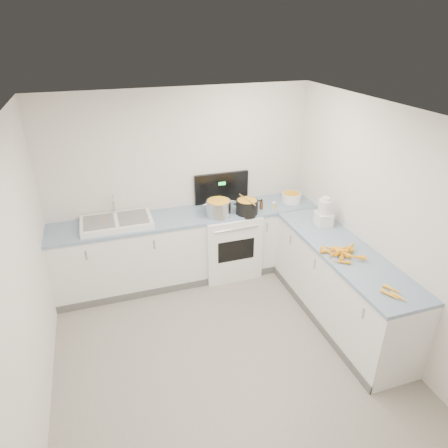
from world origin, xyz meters
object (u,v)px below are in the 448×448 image
object	(u,v)px
steel_pot	(219,209)
extract_bottle	(261,205)
stove	(228,240)
sink	(117,222)
food_processor	(324,213)
spice_jar	(274,206)
black_pot	(247,207)
mixing_bowl	(291,197)

from	to	relation	value
steel_pot	extract_bottle	size ratio (longest dim) A/B	2.71
stove	steel_pot	world-z (taller)	stove
stove	sink	size ratio (longest dim) A/B	1.58
stove	food_processor	distance (m)	1.39
extract_bottle	spice_jar	bearing A→B (deg)	-15.01
sink	extract_bottle	bearing A→B (deg)	-3.76
stove	black_pot	xyz separation A→B (m)	(0.20, -0.17, 0.55)
black_pot	steel_pot	bearing A→B (deg)	174.35
steel_pot	black_pot	distance (m)	0.38
mixing_bowl	food_processor	size ratio (longest dim) A/B	0.73
sink	black_pot	xyz separation A→B (m)	(1.65, -0.19, 0.04)
steel_pot	food_processor	distance (m)	1.32
stove	steel_pot	bearing A→B (deg)	-142.45
sink	spice_jar	world-z (taller)	sink
steel_pot	food_processor	size ratio (longest dim) A/B	0.88
black_pot	food_processor	bearing A→B (deg)	-37.51
spice_jar	black_pot	bearing A→B (deg)	-176.69
steel_pot	black_pot	xyz separation A→B (m)	(0.38, -0.04, -0.01)
steel_pot	spice_jar	bearing A→B (deg)	-1.09
mixing_bowl	food_processor	world-z (taller)	food_processor
black_pot	mixing_bowl	xyz separation A→B (m)	(0.73, 0.17, -0.02)
sink	extract_bottle	world-z (taller)	sink
sink	mixing_bowl	world-z (taller)	sink
spice_jar	food_processor	world-z (taller)	food_processor
sink	black_pot	bearing A→B (deg)	-6.54
stove	spice_jar	size ratio (longest dim) A/B	17.10
sink	extract_bottle	xyz separation A→B (m)	(1.88, -0.12, 0.02)
stove	spice_jar	world-z (taller)	stove
black_pot	spice_jar	world-z (taller)	black_pot
black_pot	mixing_bowl	world-z (taller)	black_pot
sink	mixing_bowl	bearing A→B (deg)	-0.56
stove	spice_jar	xyz separation A→B (m)	(0.59, -0.15, 0.51)
mixing_bowl	extract_bottle	distance (m)	0.51
stove	extract_bottle	bearing A→B (deg)	-14.03
black_pot	spice_jar	size ratio (longest dim) A/B	3.61
black_pot	stove	bearing A→B (deg)	139.03
mixing_bowl	stove	bearing A→B (deg)	179.54
steel_pot	spice_jar	size ratio (longest dim) A/B	4.02
mixing_bowl	steel_pot	bearing A→B (deg)	-173.36
mixing_bowl	food_processor	bearing A→B (deg)	-86.18
spice_jar	food_processor	size ratio (longest dim) A/B	0.22
steel_pot	food_processor	world-z (taller)	food_processor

